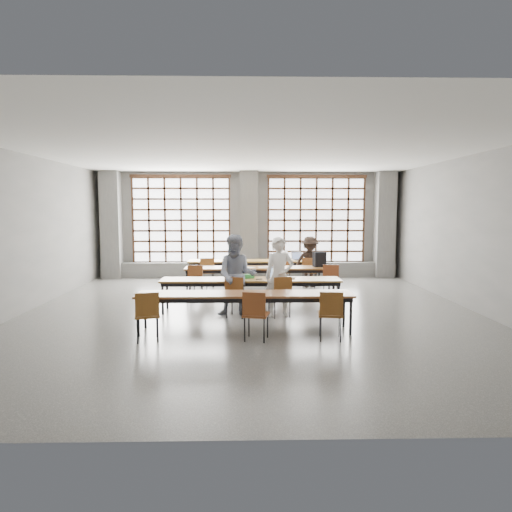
{
  "coord_description": "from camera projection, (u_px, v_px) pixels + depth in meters",
  "views": [
    {
      "loc": [
        -0.1,
        -9.82,
        2.3
      ],
      "look_at": [
        0.12,
        0.4,
        1.23
      ],
      "focal_mm": 32.0,
      "sensor_mm": 36.0,
      "label": 1
    }
  ],
  "objects": [
    {
      "name": "chair_front_left",
      "position": [
        236.0,
        293.0,
        9.57
      ],
      "size": [
        0.53,
        0.53,
        0.88
      ],
      "color": "brown",
      "rests_on": "floor"
    },
    {
      "name": "student_female",
      "position": [
        237.0,
        276.0,
        9.66
      ],
      "size": [
        0.91,
        0.74,
        1.75
      ],
      "primitive_type": "imported",
      "rotation": [
        0.0,
        0.0,
        -0.09
      ],
      "color": "navy",
      "rests_on": "floor"
    },
    {
      "name": "ceiling",
      "position": [
        251.0,
        151.0,
        9.64
      ],
      "size": [
        11.0,
        11.0,
        0.0
      ],
      "primitive_type": "plane",
      "rotation": [
        3.14,
        0.0,
        0.0
      ],
      "color": "silver",
      "rests_on": "floor"
    },
    {
      "name": "chair_near_right",
      "position": [
        331.0,
        310.0,
        7.9
      ],
      "size": [
        0.47,
        0.47,
        0.88
      ],
      "color": "brown",
      "rests_on": "floor"
    },
    {
      "name": "window_left",
      "position": [
        181.0,
        220.0,
        15.14
      ],
      "size": [
        3.32,
        0.12,
        3.0
      ],
      "color": "white",
      "rests_on": "wall_back"
    },
    {
      "name": "student_back",
      "position": [
        310.0,
        262.0,
        13.32
      ],
      "size": [
        1.06,
        0.75,
        1.48
      ],
      "primitive_type": "imported",
      "rotation": [
        0.0,
        0.0,
        0.23
      ],
      "color": "black",
      "rests_on": "floor"
    },
    {
      "name": "desk_row_d",
      "position": [
        245.0,
        296.0,
        8.48
      ],
      "size": [
        4.0,
        0.7,
        0.73
      ],
      "color": "brown",
      "rests_on": "floor"
    },
    {
      "name": "chair_back_left",
      "position": [
        207.0,
        270.0,
        13.15
      ],
      "size": [
        0.48,
        0.49,
        0.88
      ],
      "color": "brown",
      "rests_on": "floor"
    },
    {
      "name": "mouse",
      "position": [
        293.0,
        278.0,
        10.17
      ],
      "size": [
        0.11,
        0.08,
        0.04
      ],
      "primitive_type": "ellipsoid",
      "rotation": [
        0.0,
        0.0,
        0.17
      ],
      "color": "white",
      "rests_on": "desk_row_c"
    },
    {
      "name": "desk_row_a",
      "position": [
        255.0,
        262.0,
        13.79
      ],
      "size": [
        4.0,
        0.7,
        0.73
      ],
      "color": "brown",
      "rests_on": "floor"
    },
    {
      "name": "column_mid",
      "position": [
        249.0,
        225.0,
        15.01
      ],
      "size": [
        0.6,
        0.55,
        3.5
      ],
      "primitive_type": "cube",
      "color": "#535351",
      "rests_on": "floor"
    },
    {
      "name": "plastic_bag",
      "position": [
        284.0,
        255.0,
        13.84
      ],
      "size": [
        0.29,
        0.24,
        0.29
      ],
      "primitive_type": "ellipsoid",
      "rotation": [
        0.0,
        0.0,
        0.15
      ],
      "color": "white",
      "rests_on": "desk_row_a"
    },
    {
      "name": "chair_near_left",
      "position": [
        147.0,
        311.0,
        7.83
      ],
      "size": [
        0.51,
        0.51,
        0.88
      ],
      "color": "brown",
      "rests_on": "floor"
    },
    {
      "name": "green_box",
      "position": [
        249.0,
        276.0,
        10.25
      ],
      "size": [
        0.27,
        0.16,
        0.09
      ],
      "primitive_type": "cube",
      "rotation": [
        0.0,
        0.0,
        0.28
      ],
      "color": "#2A8135",
      "rests_on": "desk_row_c"
    },
    {
      "name": "wall_left",
      "position": [
        16.0,
        234.0,
        9.71
      ],
      "size": [
        0.0,
        11.0,
        11.0
      ],
      "primitive_type": "plane",
      "rotation": [
        1.57,
        0.0,
        1.57
      ],
      "color": "#5D5D5B",
      "rests_on": "floor"
    },
    {
      "name": "laptop_back",
      "position": [
        298.0,
        258.0,
        13.91
      ],
      "size": [
        0.46,
        0.43,
        0.26
      ],
      "color": "#AEADB2",
      "rests_on": "desk_row_a"
    },
    {
      "name": "chair_back_mid",
      "position": [
        283.0,
        269.0,
        13.2
      ],
      "size": [
        0.5,
        0.51,
        0.88
      ],
      "color": "brown",
      "rests_on": "floor"
    },
    {
      "name": "red_pouch",
      "position": [
        147.0,
        312.0,
        7.91
      ],
      "size": [
        0.21,
        0.1,
        0.06
      ],
      "primitive_type": "cube",
      "rotation": [
        0.0,
        0.0,
        -0.12
      ],
      "color": "#A6141F",
      "rests_on": "chair_near_left"
    },
    {
      "name": "laptop_front",
      "position": [
        276.0,
        275.0,
        10.29
      ],
      "size": [
        0.43,
        0.39,
        0.26
      ],
      "color": "#BABABF",
      "rests_on": "desk_row_c"
    },
    {
      "name": "paper_sheet_a",
      "position": [
        238.0,
        267.0,
        12.23
      ],
      "size": [
        0.34,
        0.27,
        0.0
      ],
      "primitive_type": "cube",
      "rotation": [
        0.0,
        0.0,
        -0.23
      ],
      "color": "silver",
      "rests_on": "desk_row_b"
    },
    {
      "name": "chair_near_mid",
      "position": [
        255.0,
        311.0,
        7.87
      ],
      "size": [
        0.5,
        0.51,
        0.88
      ],
      "color": "brown",
      "rests_on": "floor"
    },
    {
      "name": "wall_right",
      "position": [
        480.0,
        234.0,
        9.93
      ],
      "size": [
        0.0,
        11.0,
        11.0
      ],
      "primitive_type": "plane",
      "rotation": [
        1.57,
        0.0,
        -1.57
      ],
      "color": "#5D5D5B",
      "rests_on": "floor"
    },
    {
      "name": "backpack",
      "position": [
        319.0,
        259.0,
        12.26
      ],
      "size": [
        0.36,
        0.28,
        0.4
      ],
      "primitive_type": "cube",
      "rotation": [
        0.0,
        0.0,
        0.26
      ],
      "color": "black",
      "rests_on": "desk_row_b"
    },
    {
      "name": "desk_row_c",
      "position": [
        251.0,
        282.0,
        10.18
      ],
      "size": [
        4.0,
        0.7,
        0.73
      ],
      "color": "brown",
      "rests_on": "floor"
    },
    {
      "name": "student_male",
      "position": [
        279.0,
        277.0,
        9.68
      ],
      "size": [
        0.64,
        0.45,
        1.7
      ],
      "primitive_type": "imported",
      "rotation": [
        0.0,
        0.0,
        0.07
      ],
      "color": "white",
      "rests_on": "floor"
    },
    {
      "name": "chair_mid_centre",
      "position": [
        276.0,
        278.0,
        11.6
      ],
      "size": [
        0.47,
        0.47,
        0.88
      ],
      "color": "brown",
      "rests_on": "floor"
    },
    {
      "name": "floor",
      "position": [
        251.0,
        313.0,
        10.0
      ],
      "size": [
        11.0,
        11.0,
        0.0
      ],
      "primitive_type": "plane",
      "color": "#50504D",
      "rests_on": "ground"
    },
    {
      "name": "chair_mid_right",
      "position": [
        331.0,
        278.0,
        11.63
      ],
      "size": [
        0.49,
        0.49,
        0.88
      ],
      "color": "maroon",
      "rests_on": "floor"
    },
    {
      "name": "wall_back",
      "position": [
        249.0,
        225.0,
        15.29
      ],
      "size": [
        10.0,
        0.0,
        10.0
      ],
      "primitive_type": "plane",
      "rotation": [
        1.57,
        0.0,
        0.0
      ],
      "color": "#5D5D5B",
      "rests_on": "floor"
    },
    {
      "name": "chair_front_right",
      "position": [
        281.0,
        292.0,
        9.59
      ],
      "size": [
        0.53,
        0.53,
        0.88
      ],
      "color": "brown",
      "rests_on": "floor"
    },
    {
      "name": "paper_sheet_c",
      "position": [
        264.0,
        267.0,
        12.19
      ],
      "size": [
        0.32,
        0.25,
        0.0
      ],
      "primitive_type": "cube",
      "rotation": [
        0.0,
        0.0,
        0.14
      ],
      "color": "white",
      "rests_on": "desk_row_b"
    },
    {
      "name": "chair_back_right",
      "position": [
        309.0,
        269.0,
        13.22
      ],
      "size": [
        0.51,
        0.52,
        0.88
      ],
      "color": "brown",
      "rests_on": "floor"
    },
    {
      "name": "wall_front",
      "position": [
        257.0,
        266.0,
        4.35
      ],
      "size": [
        10.0,
        0.0,
        10.0
      ],
      "primitive_type": "plane",
      "rotation": [
        -1.57,
        0.0,
        0.0
      ],
      "color": "#5D5D5B",
      "rests_on": "floor"
    },
    {
      "name": "paper_sheet_b",
      "position": [
        249.0,
        267.0,
        12.14
      ],
      "size": [
        0.36,
        0.34,
        0.0
      ],
      "primitive_type": "cube",
      "rotation": [
        0.0,
        0.0,
        -0.56
      ],
      "color": "white",
      "rests_on": "desk_row_b"
    },
    {
      "name": "desk_row_b",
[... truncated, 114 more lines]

